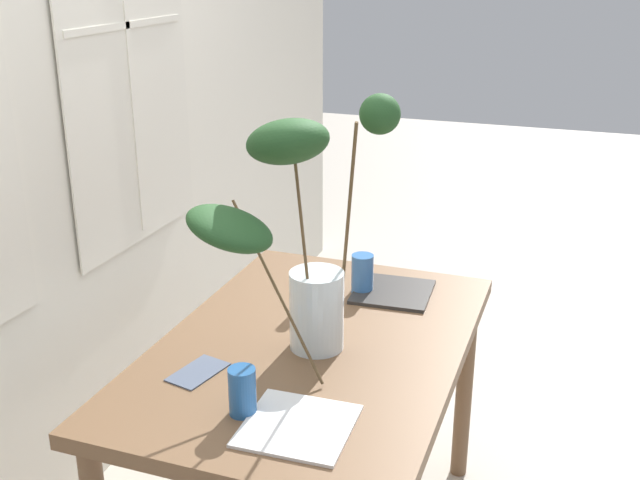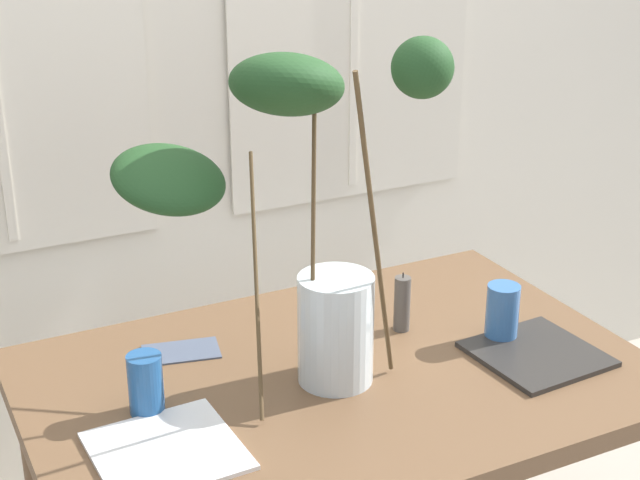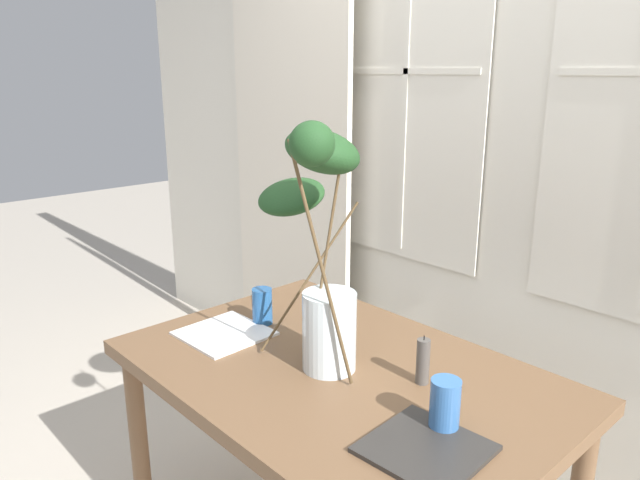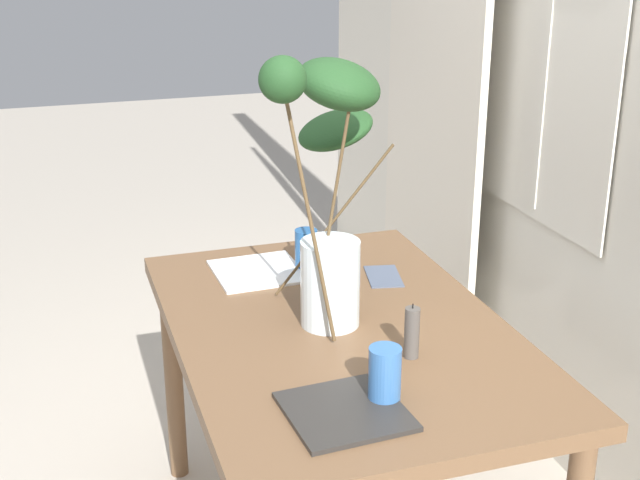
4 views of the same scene
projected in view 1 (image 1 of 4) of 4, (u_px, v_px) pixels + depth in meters
The scene contains 9 objects.
back_wall_with_windows at pixel (23, 140), 2.40m from camera, with size 5.21×0.14×2.61m.
dining_table at pixel (312, 369), 2.32m from camera, with size 1.29×0.86×0.78m.
vase_with_branches at pixel (297, 232), 2.07m from camera, with size 0.62×0.49×0.74m.
drinking_glass_blue_left at pixel (242, 391), 1.92m from camera, with size 0.07×0.07×0.12m, color #235693.
drinking_glass_blue_right at pixel (362, 274), 2.60m from camera, with size 0.07×0.07×0.13m, color #386BAD.
plate_square_left at pixel (298, 426), 1.88m from camera, with size 0.26×0.26×0.01m, color white.
plate_square_right at pixel (393, 292), 2.61m from camera, with size 0.25×0.25×0.01m, color #2D2B28.
napkin_folded at pixel (198, 372), 2.12m from camera, with size 0.17×0.10×0.00m, color #4C566B.
pillar_candle at pixel (304, 288), 2.49m from camera, with size 0.04×0.04×0.14m.
Camera 1 is at (-1.91, -0.71, 1.86)m, focal length 43.66 mm.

